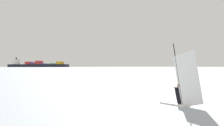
# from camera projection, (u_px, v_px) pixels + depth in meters

# --- Properties ---
(ground_plane) EXTENTS (4000.00, 4000.00, 0.00)m
(ground_plane) POSITION_uv_depth(u_px,v_px,m) (157.00, 102.00, 20.22)
(ground_plane) COLOR #9EA8B2
(windsurfer) EXTENTS (1.44, 3.36, 3.98)m
(windsurfer) POSITION_uv_depth(u_px,v_px,m) (182.00, 89.00, 18.08)
(windsurfer) COLOR white
(windsurfer) RESTS_ON ground_plane
(cargo_ship) EXTENTS (179.18, 114.50, 28.96)m
(cargo_ship) POSITION_uv_depth(u_px,v_px,m) (37.00, 65.00, 860.47)
(cargo_ship) COLOR black
(cargo_ship) RESTS_ON ground_plane
(distant_headland) EXTENTS (838.18, 470.34, 23.64)m
(distant_headland) POSITION_uv_depth(u_px,v_px,m) (119.00, 65.00, 1697.63)
(distant_headland) COLOR #4C564C
(distant_headland) RESTS_ON ground_plane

